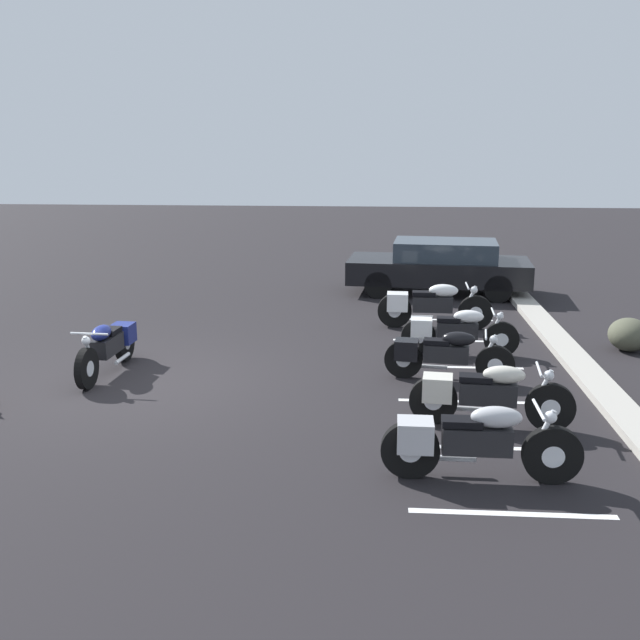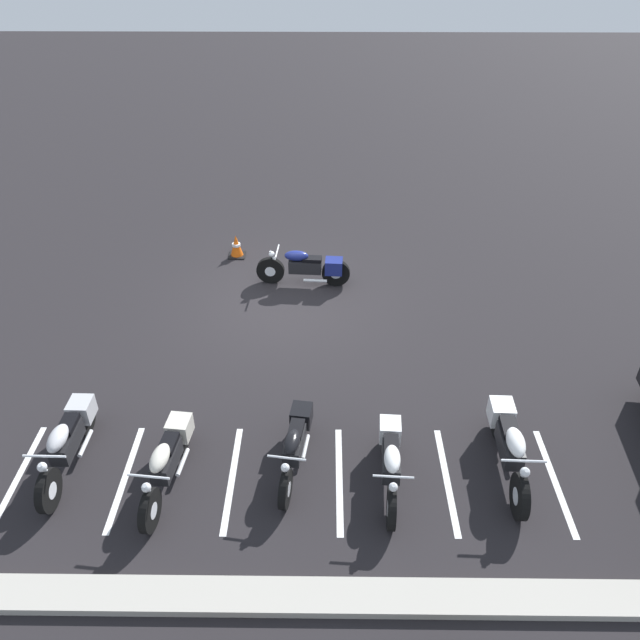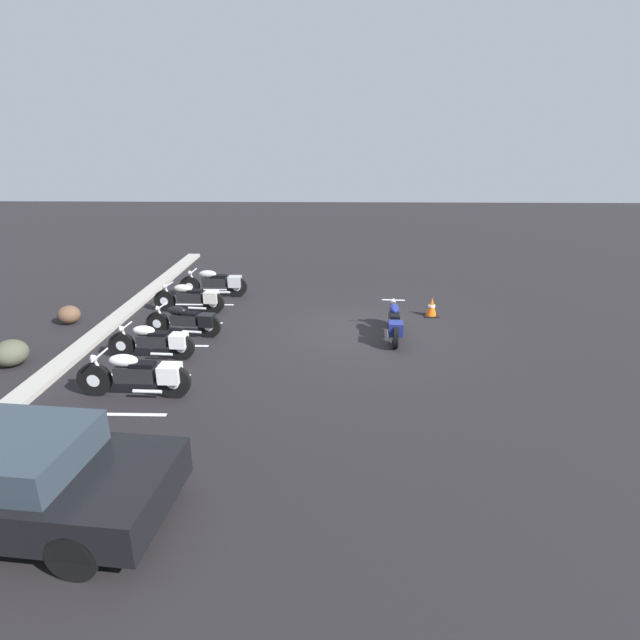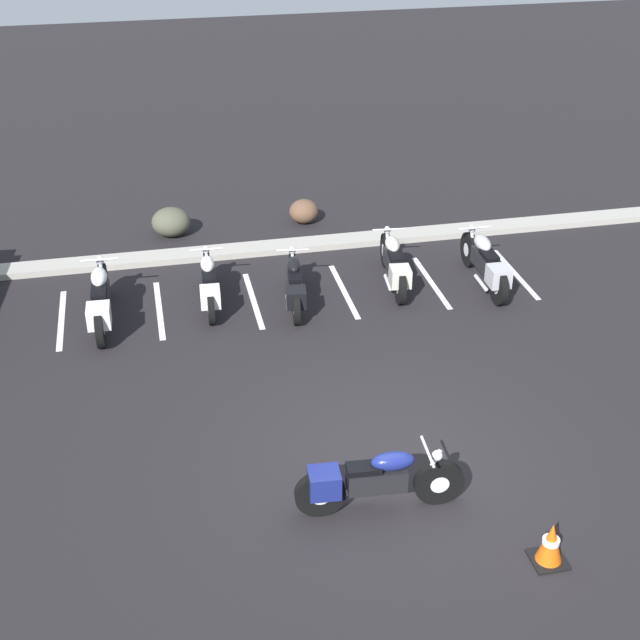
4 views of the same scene
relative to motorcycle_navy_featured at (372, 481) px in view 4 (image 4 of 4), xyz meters
name	(u,v)px [view 4 (image 4 of 4)]	position (x,y,z in m)	size (l,w,h in m)	color
ground	(392,464)	(0.51, 0.77, -0.44)	(60.00, 60.00, 0.00)	black
motorcycle_navy_featured	(372,481)	(0.00, 0.00, 0.00)	(2.12, 0.59, 0.83)	black
parked_bike_0	(100,300)	(-3.23, 5.35, 0.03)	(0.64, 2.27, 0.89)	black
parked_bike_1	(209,284)	(-1.40, 5.65, -0.02)	(0.57, 2.04, 0.80)	black
parked_bike_2	(295,284)	(0.05, 5.33, -0.02)	(0.63, 2.01, 0.79)	black
parked_bike_3	(394,264)	(1.94, 5.69, 0.00)	(0.63, 2.13, 0.84)	black
parked_bike_4	(486,263)	(3.56, 5.33, 0.02)	(0.62, 2.21, 0.87)	black
concrete_curb	(296,245)	(0.51, 7.65, -0.38)	(18.00, 0.50, 0.12)	#A8A399
landscape_rock_0	(171,222)	(-1.85, 8.79, -0.15)	(0.78, 0.72, 0.59)	#4C4E3D
landscape_rock_1	(304,211)	(0.91, 8.87, -0.19)	(0.60, 0.61, 0.50)	brown
traffic_cone	(551,544)	(1.77, -1.29, -0.18)	(0.40, 0.40, 0.55)	black
stall_line_0	(61,320)	(-3.93, 5.68, -0.44)	(0.10, 2.10, 0.00)	white
stall_line_1	(159,310)	(-2.28, 5.68, -0.44)	(0.10, 2.10, 0.00)	white
stall_line_2	(253,300)	(-0.63, 5.68, -0.44)	(0.10, 2.10, 0.00)	white
stall_line_3	(344,291)	(1.02, 5.68, -0.44)	(0.10, 2.10, 0.00)	white
stall_line_4	(431,282)	(2.67, 5.68, -0.44)	(0.10, 2.10, 0.00)	white
stall_line_5	(515,274)	(4.32, 5.68, -0.44)	(0.10, 2.10, 0.00)	white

